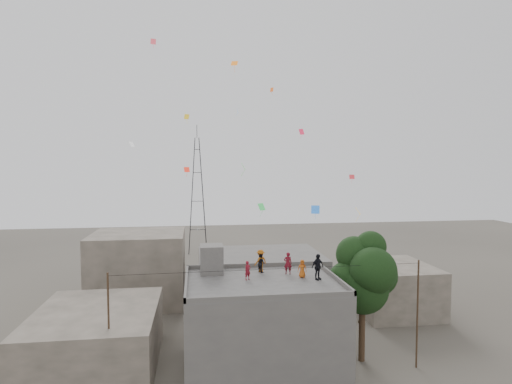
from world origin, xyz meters
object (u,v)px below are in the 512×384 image
stair_head_box (212,259)px  tree (365,275)px  person_red_adult (288,263)px  transmission_tower (197,195)px  person_dark_adult (318,267)px

stair_head_box → tree: bearing=-10.7°
person_red_adult → tree: bearing=176.4°
transmission_tower → person_dark_adult: (7.76, -40.16, -2.10)m
transmission_tower → person_red_adult: bearing=-81.0°
stair_head_box → person_red_adult: size_ratio=1.29×
tree → transmission_tower: (-11.37, 39.40, 2.97)m
stair_head_box → transmission_tower: transmission_tower is taller
person_red_adult → person_dark_adult: bearing=140.8°
transmission_tower → person_dark_adult: size_ratio=11.52×
stair_head_box → person_dark_adult: bearing=-21.6°
stair_head_box → person_dark_adult: (6.96, -2.76, -0.13)m
tree → person_dark_adult: size_ratio=5.24×
stair_head_box → person_red_adult: bearing=-11.2°
tree → transmission_tower: 41.12m
stair_head_box → person_red_adult: (5.30, -1.05, -0.23)m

